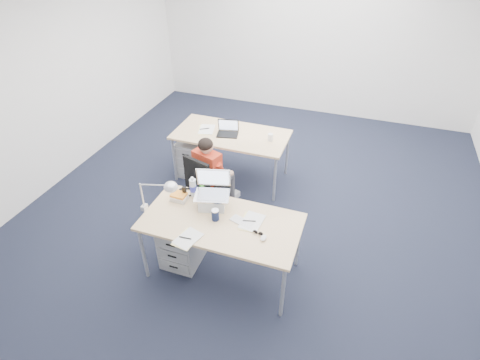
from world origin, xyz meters
name	(u,v)px	position (x,y,z in m)	size (l,w,h in m)	color
floor	(255,217)	(0.00, 0.00, 0.00)	(7.00, 7.00, 0.00)	black
room	(259,94)	(0.00, 0.00, 1.71)	(6.02, 7.02, 2.80)	white
desk_near	(221,224)	(-0.07, -0.96, 0.68)	(1.60, 0.80, 0.73)	tan
desk_far	(231,137)	(-0.62, 0.78, 0.68)	(1.60, 0.80, 0.73)	tan
office_chair	(208,197)	(-0.61, -0.11, 0.26)	(0.72, 0.72, 0.92)	black
seated_person	(214,173)	(-0.57, 0.04, 0.55)	(0.46, 0.66, 1.10)	red
drawer_pedestal_near	(183,240)	(-0.55, -0.94, 0.28)	(0.40, 0.50, 0.55)	#A7A9AC
drawer_pedestal_far	(194,156)	(-1.20, 0.73, 0.28)	(0.40, 0.50, 0.55)	#A7A9AC
silver_laptop	(212,192)	(-0.24, -0.77, 0.92)	(0.36, 0.28, 0.38)	silver
wireless_keyboard	(242,222)	(0.14, -0.91, 0.74)	(0.25, 0.10, 0.01)	white
computer_mouse	(264,238)	(0.40, -1.07, 0.75)	(0.05, 0.09, 0.03)	white
headphones	(187,192)	(-0.59, -0.66, 0.75)	(0.20, 0.16, 0.03)	black
can_koozie	(215,215)	(-0.13, -0.96, 0.79)	(0.08, 0.08, 0.12)	#151F41
water_bottle	(193,186)	(-0.51, -0.67, 0.85)	(0.07, 0.07, 0.24)	silver
bear_figurine	(202,190)	(-0.42, -0.63, 0.80)	(0.07, 0.05, 0.13)	#207920
book_stack	(179,197)	(-0.62, -0.79, 0.77)	(0.17, 0.13, 0.08)	silver
cordless_phone	(185,192)	(-0.58, -0.74, 0.80)	(0.04, 0.02, 0.15)	black
papers_left	(187,239)	(-0.28, -1.31, 0.73)	(0.18, 0.26, 0.01)	#FFEE93
papers_right	(251,222)	(0.22, -0.88, 0.73)	(0.20, 0.28, 0.01)	#FFEE93
sunglasses	(258,233)	(0.33, -1.02, 0.74)	(0.11, 0.05, 0.02)	black
desk_lamp	(153,195)	(-0.76, -1.06, 0.95)	(0.40, 0.14, 0.45)	silver
dark_laptop	(227,128)	(-0.65, 0.73, 0.84)	(0.29, 0.28, 0.21)	black
far_cup	(270,137)	(-0.05, 0.78, 0.78)	(0.07, 0.07, 0.10)	white
far_papers	(206,130)	(-1.00, 0.77, 0.73)	(0.21, 0.30, 0.01)	white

